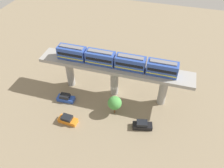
% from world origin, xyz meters
% --- Properties ---
extents(ground_plane, '(120.00, 120.00, 0.00)m').
position_xyz_m(ground_plane, '(0.00, 0.00, 0.00)').
color(ground_plane, '#84755B').
extents(viaduct, '(5.20, 35.80, 8.61)m').
position_xyz_m(viaduct, '(0.00, 0.00, 6.65)').
color(viaduct, '#999691').
rests_on(viaduct, ground).
extents(train, '(2.64, 27.45, 3.24)m').
position_xyz_m(train, '(0.00, -0.13, 10.15)').
color(train, '#2D4CA5').
rests_on(train, viaduct).
extents(parked_car_black, '(2.67, 4.49, 1.76)m').
position_xyz_m(parked_car_black, '(-8.66, -8.72, 0.74)').
color(parked_car_black, black).
rests_on(parked_car_black, ground).
extents(parked_car_orange, '(2.05, 4.30, 1.76)m').
position_xyz_m(parked_car_orange, '(-11.79, 7.31, 0.74)').
color(parked_car_orange, orange).
rests_on(parked_car_orange, ground).
extents(parked_car_blue, '(2.01, 4.29, 1.76)m').
position_xyz_m(parked_car_blue, '(-5.83, 10.60, 0.74)').
color(parked_car_blue, '#284CB7').
rests_on(parked_car_blue, ground).
extents(tree_near_viaduct, '(3.14, 3.14, 4.83)m').
position_xyz_m(tree_near_viaduct, '(-6.32, -1.87, 3.24)').
color(tree_near_viaduct, brown).
rests_on(tree_near_viaduct, ground).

